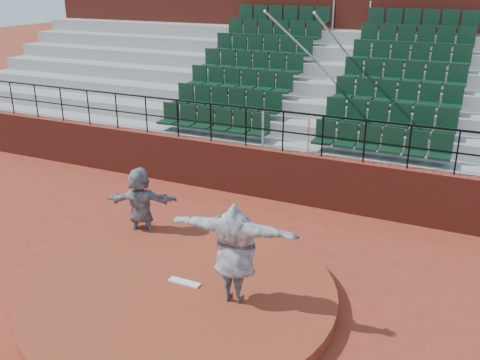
% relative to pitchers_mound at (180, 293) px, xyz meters
% --- Properties ---
extents(ground, '(90.00, 90.00, 0.00)m').
position_rel_pitchers_mound_xyz_m(ground, '(0.00, 0.00, -0.12)').
color(ground, maroon).
rests_on(ground, ground).
extents(pitchers_mound, '(5.50, 5.50, 0.25)m').
position_rel_pitchers_mound_xyz_m(pitchers_mound, '(0.00, 0.00, 0.00)').
color(pitchers_mound, maroon).
rests_on(pitchers_mound, ground).
extents(pitching_rubber, '(0.60, 0.15, 0.03)m').
position_rel_pitchers_mound_xyz_m(pitching_rubber, '(0.00, 0.15, 0.14)').
color(pitching_rubber, white).
rests_on(pitching_rubber, pitchers_mound).
extents(boundary_wall, '(24.00, 0.30, 1.30)m').
position_rel_pitchers_mound_xyz_m(boundary_wall, '(0.00, 5.00, 0.53)').
color(boundary_wall, maroon).
rests_on(boundary_wall, ground).
extents(wall_railing, '(24.04, 0.05, 1.03)m').
position_rel_pitchers_mound_xyz_m(wall_railing, '(0.00, 5.00, 1.90)').
color(wall_railing, black).
rests_on(wall_railing, boundary_wall).
extents(seating_deck, '(24.00, 5.97, 4.63)m').
position_rel_pitchers_mound_xyz_m(seating_deck, '(0.00, 8.65, 1.32)').
color(seating_deck, '#9C9B96').
rests_on(seating_deck, ground).
extents(press_box_facade, '(24.00, 3.00, 7.10)m').
position_rel_pitchers_mound_xyz_m(press_box_facade, '(0.00, 12.60, 3.43)').
color(press_box_facade, maroon).
rests_on(press_box_facade, ground).
extents(pitcher, '(2.22, 0.82, 1.77)m').
position_rel_pitchers_mound_xyz_m(pitcher, '(1.02, 0.09, 1.01)').
color(pitcher, black).
rests_on(pitcher, pitchers_mound).
extents(fielder, '(1.59, 1.01, 1.64)m').
position_rel_pitchers_mound_xyz_m(fielder, '(-1.96, 1.68, 0.70)').
color(fielder, black).
rests_on(fielder, ground).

